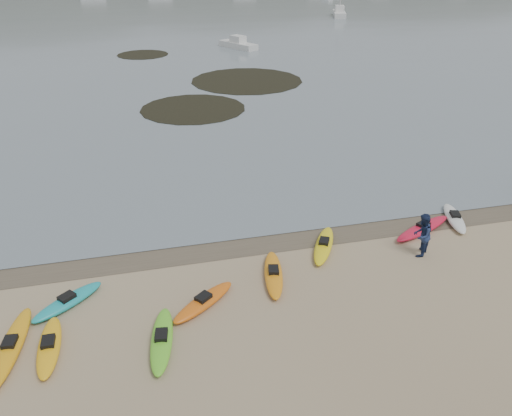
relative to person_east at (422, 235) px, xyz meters
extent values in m
plane|color=tan|center=(-6.34, 2.96, -0.96)|extent=(600.00, 600.00, 0.00)
plane|color=brown|center=(-6.34, 2.66, -0.95)|extent=(60.00, 60.00, 0.00)
ellipsoid|color=silver|center=(3.09, 2.16, -0.79)|extent=(1.57, 2.97, 0.34)
ellipsoid|color=orange|center=(-6.40, -0.15, -0.79)|extent=(1.37, 3.28, 0.34)
ellipsoid|color=yellow|center=(-3.73, 1.38, -0.79)|extent=(2.14, 3.13, 0.34)
ellipsoid|color=red|center=(1.15, 1.67, -0.79)|extent=(3.62, 2.14, 0.34)
ellipsoid|color=#F1A514|center=(-15.65, -1.96, -0.79)|extent=(1.16, 3.95, 0.34)
ellipsoid|color=orange|center=(-9.31, -1.17, -0.79)|extent=(2.77, 2.40, 0.34)
ellipsoid|color=yellow|center=(-14.46, -2.24, -0.79)|extent=(0.70, 2.94, 0.34)
ellipsoid|color=teal|center=(-14.08, 0.01, -0.79)|extent=(2.68, 2.39, 0.34)
ellipsoid|color=#68D52A|center=(-10.92, -2.79, -0.79)|extent=(1.17, 3.27, 0.34)
imported|color=navy|center=(0.00, 0.00, 0.00)|extent=(1.17, 1.17, 1.91)
cylinder|color=black|center=(-6.52, 23.16, -0.93)|extent=(8.32, 8.32, 0.04)
cylinder|color=black|center=(-0.33, 31.11, -0.93)|extent=(10.61, 10.61, 0.04)
cylinder|color=black|center=(-9.44, 46.32, -0.93)|extent=(5.97, 5.97, 0.04)
cube|color=silver|center=(2.38, 47.80, -0.55)|extent=(4.20, 5.84, 0.81)
cube|color=silver|center=(26.45, 73.63, -0.46)|extent=(4.13, 7.37, 0.99)
ellipsoid|color=#384235|center=(-51.34, 197.96, -18.96)|extent=(220.00, 120.00, 80.00)
ellipsoid|color=#384235|center=(28.66, 192.96, -16.26)|extent=(200.00, 110.00, 68.00)
ellipsoid|color=#384235|center=(113.66, 202.96, -18.06)|extent=(230.00, 130.00, 76.00)
camera|label=1|loc=(-10.89, -15.51, 10.64)|focal=35.00mm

